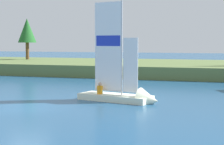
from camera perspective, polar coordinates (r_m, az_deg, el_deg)
The scene contains 4 objects.
ground_plane at distance 21.16m, azimuth -12.75°, elevation -5.08°, with size 200.00×200.00×0.00m, color navy.
shore_bank at distance 43.61m, azimuth 3.32°, elevation 0.79°, with size 80.00×15.85×1.20m, color #5B703D.
shoreline_tree_midleft at distance 50.91m, azimuth -12.52°, elevation 6.06°, with size 2.36×2.36×5.30m.
sailboat at distance 22.45m, azimuth 2.44°, elevation -3.27°, with size 5.22×2.63×6.61m.
Camera 1 is at (10.48, -18.05, 3.54)m, focal length 61.51 mm.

